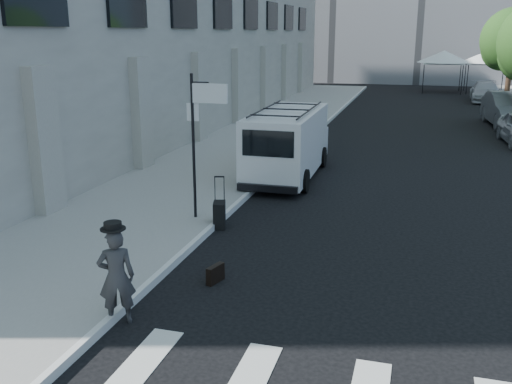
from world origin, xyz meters
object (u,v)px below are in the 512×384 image
Objects in this scene: briefcase at (215,274)px; parked_car_c at (485,92)px; parked_car_b at (509,110)px; businessman at (116,277)px; cargo_van at (288,142)px; suitcase at (219,215)px.

parked_car_c is at bearing 93.16° from briefcase.
parked_car_c is (7.63, 32.37, 0.49)m from briefcase.
briefcase is 0.09× the size of parked_car_b.
businessman reaches higher than parked_car_c.
businessman is 3.66× the size of briefcase.
parked_car_c is (-0.09, 10.92, -0.18)m from parked_car_b.
briefcase is 33.26m from parked_car_c.
cargo_van is 25.27m from parked_car_c.
suitcase is 0.24× the size of parked_car_b.
cargo_van reaches higher than briefcase.
parked_car_c is (8.19, 23.90, -0.46)m from cargo_van.
businessman is 0.28× the size of cargo_van.
suitcase is 30.64m from parked_car_c.
suitcase is (-0.98, 2.97, 0.16)m from briefcase.
parked_car_b reaches higher than businessman.
parked_car_b is (8.28, 12.98, -0.27)m from cargo_van.
businessman is at bearing -115.81° from parked_car_b.
businessman reaches higher than briefcase.
parked_car_c reaches higher than suitcase.
businessman is 1.30× the size of suitcase.
parked_car_b is at bearing -88.29° from parked_car_c.
cargo_van reaches higher than suitcase.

